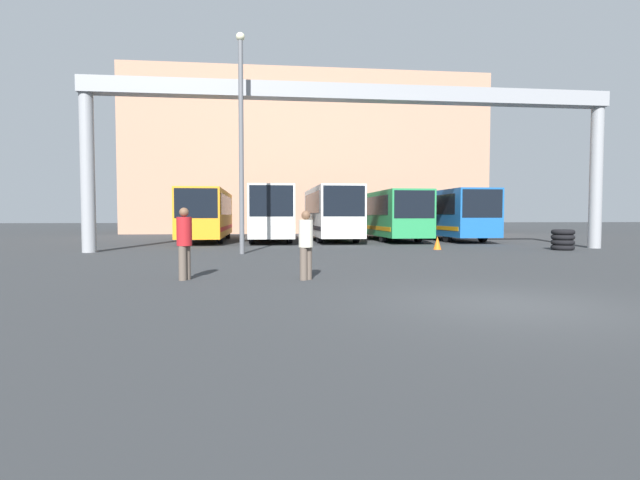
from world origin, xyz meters
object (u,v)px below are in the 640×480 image
(pedestrian_near_right, at_px, (306,243))
(bus_slot_2, at_px, (331,211))
(traffic_cone, at_px, (437,243))
(bus_slot_1, at_px, (270,211))
(bus_slot_3, at_px, (386,213))
(tire_stack, at_px, (563,240))
(bus_slot_4, at_px, (447,212))
(lamp_post, at_px, (241,135))
(bus_slot_0, at_px, (208,212))
(pedestrian_near_left, at_px, (184,242))

(pedestrian_near_right, bearing_deg, bus_slot_2, -139.54)
(traffic_cone, bearing_deg, bus_slot_1, 131.25)
(bus_slot_3, distance_m, pedestrian_near_right, 21.35)
(pedestrian_near_right, distance_m, tire_stack, 15.91)
(bus_slot_4, relative_size, tire_stack, 10.11)
(bus_slot_1, distance_m, lamp_post, 10.98)
(bus_slot_3, height_order, lamp_post, lamp_post)
(bus_slot_3, bearing_deg, bus_slot_2, -164.69)
(bus_slot_3, relative_size, lamp_post, 1.33)
(bus_slot_0, distance_m, pedestrian_near_right, 20.18)
(pedestrian_near_left, bearing_deg, bus_slot_0, -149.34)
(bus_slot_3, bearing_deg, pedestrian_near_right, -109.81)
(bus_slot_3, height_order, traffic_cone, bus_slot_3)
(pedestrian_near_right, distance_m, pedestrian_near_left, 3.04)
(bus_slot_0, distance_m, traffic_cone, 15.00)
(pedestrian_near_right, distance_m, traffic_cone, 12.60)
(bus_slot_3, bearing_deg, bus_slot_1, -173.29)
(bus_slot_2, bearing_deg, tire_stack, -45.45)
(traffic_cone, xyz_separation_m, lamp_post, (-9.10, -1.63, 4.63))
(bus_slot_3, xyz_separation_m, traffic_cone, (-0.02, -9.75, -1.47))
(bus_slot_0, xyz_separation_m, pedestrian_near_left, (1.41, -19.33, -0.84))
(pedestrian_near_left, bearing_deg, tire_stack, 145.84)
(bus_slot_4, bearing_deg, bus_slot_0, 178.38)
(bus_slot_2, xyz_separation_m, tire_stack, (9.56, -9.71, -1.43))
(pedestrian_near_right, bearing_deg, tire_stack, 176.20)
(bus_slot_0, relative_size, bus_slot_3, 0.93)
(traffic_cone, bearing_deg, bus_slot_3, 89.85)
(bus_slot_2, height_order, lamp_post, lamp_post)
(traffic_cone, bearing_deg, tire_stack, -10.18)
(bus_slot_2, distance_m, traffic_cone, 9.64)
(pedestrian_near_left, bearing_deg, pedestrian_near_right, 110.13)
(tire_stack, height_order, lamp_post, lamp_post)
(bus_slot_3, distance_m, bus_slot_4, 3.98)
(pedestrian_near_right, height_order, pedestrian_near_left, pedestrian_near_left)
(bus_slot_0, xyz_separation_m, traffic_cone, (11.64, -9.35, -1.49))
(bus_slot_4, height_order, pedestrian_near_left, bus_slot_4)
(lamp_post, bearing_deg, bus_slot_2, 63.07)
(pedestrian_near_left, bearing_deg, bus_slot_4, 169.67)
(lamp_post, bearing_deg, bus_slot_3, 51.27)
(bus_slot_1, distance_m, bus_slot_3, 7.83)
(pedestrian_near_right, bearing_deg, traffic_cone, -164.49)
(bus_slot_1, relative_size, bus_slot_3, 0.85)
(bus_slot_0, distance_m, bus_slot_1, 3.92)
(bus_slot_2, xyz_separation_m, bus_slot_3, (3.89, 1.06, -0.13))
(bus_slot_0, height_order, bus_slot_2, bus_slot_2)
(traffic_cone, bearing_deg, bus_slot_2, 113.97)
(bus_slot_0, bearing_deg, bus_slot_2, -4.88)
(bus_slot_0, xyz_separation_m, pedestrian_near_right, (4.43, -19.67, -0.88))
(traffic_cone, bearing_deg, pedestrian_near_right, -124.92)
(bus_slot_1, distance_m, traffic_cone, 11.86)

